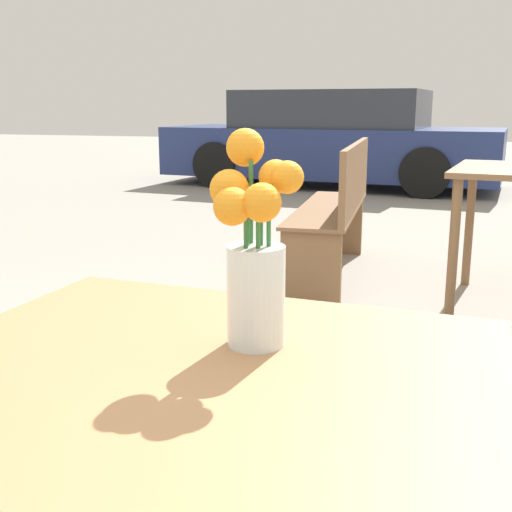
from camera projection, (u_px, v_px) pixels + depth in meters
name	position (u px, v px, depth m)	size (l,w,h in m)	color
table_front	(196.00, 431.00, 0.96)	(0.92, 0.80, 0.70)	#9E7047
flower_vase	(254.00, 260.00, 0.99)	(0.14, 0.14, 0.34)	silver
bench_near	(340.00, 207.00, 4.01)	(0.44, 1.51, 0.85)	brown
parked_car	(331.00, 141.00, 8.67)	(4.55, 2.02, 1.27)	navy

